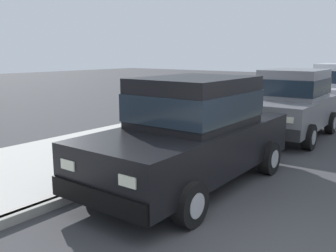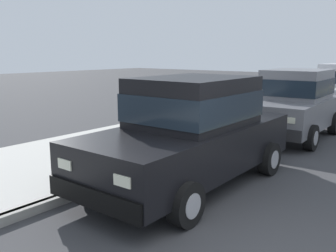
{
  "view_description": "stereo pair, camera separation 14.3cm",
  "coord_description": "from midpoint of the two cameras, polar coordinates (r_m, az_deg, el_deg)",
  "views": [
    {
      "loc": [
        1.44,
        -3.69,
        2.33
      ],
      "look_at": [
        -3.15,
        2.2,
        0.85
      ],
      "focal_mm": 39.49,
      "sensor_mm": 36.0,
      "label": 1
    },
    {
      "loc": [
        1.55,
        -3.61,
        2.33
      ],
      "look_at": [
        -3.15,
        2.2,
        0.85
      ],
      "focal_mm": 39.49,
      "sensor_mm": 36.0,
      "label": 2
    }
  ],
  "objects": [
    {
      "name": "curb",
      "position": [
        6.36,
        -13.54,
        -9.92
      ],
      "size": [
        0.16,
        64.0,
        0.14
      ],
      "primitive_type": "cube",
      "color": "gray",
      "rests_on": "ground"
    },
    {
      "name": "sidewalk",
      "position": [
        7.79,
        -21.92,
        -6.5
      ],
      "size": [
        3.6,
        64.0,
        0.14
      ],
      "primitive_type": "cube",
      "color": "#B7B5AD",
      "rests_on": "ground"
    },
    {
      "name": "car_black_sedan",
      "position": [
        6.53,
        3.24,
        -0.7
      ],
      "size": [
        2.1,
        4.63,
        1.92
      ],
      "color": "black",
      "rests_on": "ground"
    },
    {
      "name": "car_grey_hatchback",
      "position": [
        10.91,
        18.16,
        3.51
      ],
      "size": [
        2.06,
        3.86,
        1.88
      ],
      "color": "slate",
      "rests_on": "ground"
    },
    {
      "name": "dog_brown",
      "position": [
        9.32,
        -4.52,
        -0.61
      ],
      "size": [
        0.24,
        0.76,
        0.49
      ],
      "color": "brown",
      "rests_on": "sidewalk"
    }
  ]
}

